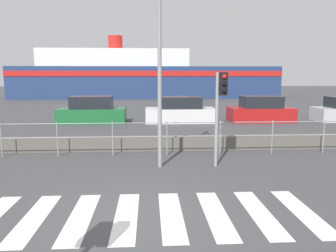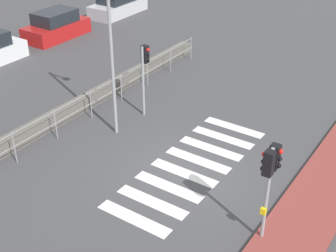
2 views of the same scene
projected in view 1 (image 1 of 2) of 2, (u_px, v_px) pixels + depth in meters
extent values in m
plane|color=#424244|center=(134.00, 216.00, 6.52)|extent=(160.00, 160.00, 0.00)
cube|color=silver|center=(34.00, 218.00, 6.41)|extent=(0.45, 2.40, 0.01)
cube|color=silver|center=(80.00, 217.00, 6.46)|extent=(0.45, 2.40, 0.01)
cube|color=silver|center=(126.00, 216.00, 6.51)|extent=(0.45, 2.40, 0.01)
cube|color=silver|center=(171.00, 215.00, 6.56)|extent=(0.45, 2.40, 0.01)
cube|color=silver|center=(216.00, 214.00, 6.62)|extent=(0.45, 2.40, 0.01)
cube|color=silver|center=(259.00, 213.00, 6.67)|extent=(0.45, 2.40, 0.01)
cube|color=silver|center=(302.00, 212.00, 6.72)|extent=(0.45, 2.40, 0.01)
cube|color=#605B54|center=(141.00, 143.00, 12.29)|extent=(18.81, 0.55, 0.49)
cylinder|color=gray|center=(140.00, 123.00, 11.29)|extent=(16.93, 0.03, 0.03)
cylinder|color=gray|center=(140.00, 137.00, 11.36)|extent=(16.93, 0.03, 0.03)
cylinder|color=gray|center=(1.00, 140.00, 11.10)|extent=(0.04, 0.04, 1.21)
cylinder|color=gray|center=(57.00, 139.00, 11.21)|extent=(0.04, 0.04, 1.21)
cylinder|color=gray|center=(113.00, 139.00, 11.32)|extent=(0.04, 0.04, 1.21)
cylinder|color=gray|center=(167.00, 138.00, 11.42)|extent=(0.04, 0.04, 1.21)
cylinder|color=gray|center=(220.00, 138.00, 11.53)|extent=(0.04, 0.04, 1.21)
cylinder|color=gray|center=(272.00, 137.00, 11.64)|extent=(0.04, 0.04, 1.21)
cylinder|color=gray|center=(324.00, 136.00, 11.75)|extent=(0.04, 0.04, 1.21)
cylinder|color=gray|center=(217.00, 120.00, 9.88)|extent=(0.10, 0.10, 2.87)
cube|color=black|center=(223.00, 84.00, 9.73)|extent=(0.24, 0.24, 0.68)
sphere|color=red|center=(224.00, 77.00, 9.56)|extent=(0.13, 0.13, 0.13)
sphere|color=black|center=(224.00, 84.00, 9.59)|extent=(0.13, 0.13, 0.13)
sphere|color=black|center=(224.00, 91.00, 9.62)|extent=(0.13, 0.13, 0.13)
cylinder|color=gray|center=(160.00, 66.00, 9.56)|extent=(0.12, 0.12, 6.08)
cube|color=navy|center=(146.00, 82.00, 42.52)|extent=(32.30, 8.91, 3.84)
cube|color=white|center=(116.00, 59.00, 41.84)|extent=(18.09, 7.13, 2.11)
cube|color=red|center=(146.00, 74.00, 37.94)|extent=(32.30, 0.08, 0.61)
cylinder|color=red|center=(115.00, 43.00, 41.54)|extent=(1.80, 1.80, 1.80)
cube|color=#1E6633|center=(92.00, 116.00, 19.30)|extent=(3.93, 1.75, 0.87)
cube|color=#1E2328|center=(92.00, 102.00, 19.18)|extent=(2.36, 1.54, 0.71)
cube|color=silver|center=(180.00, 115.00, 19.61)|extent=(4.11, 1.71, 0.84)
cube|color=#1E2328|center=(180.00, 102.00, 19.49)|extent=(2.47, 1.51, 0.69)
cube|color=#B21919|center=(260.00, 114.00, 19.89)|extent=(3.82, 1.81, 0.85)
cube|color=#1E2328|center=(261.00, 102.00, 19.77)|extent=(2.29, 1.59, 0.70)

